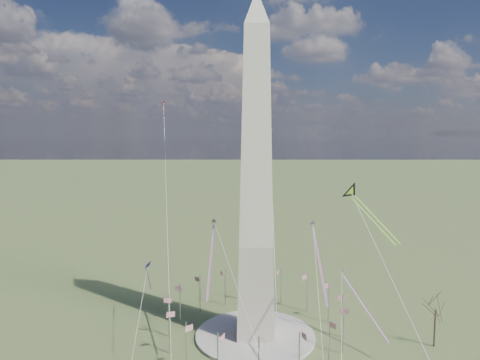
{
  "coord_description": "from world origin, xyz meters",
  "views": [
    {
      "loc": [
        -4.17,
        -123.05,
        61.0
      ],
      "look_at": [
        -4.59,
        0.0,
        47.59
      ],
      "focal_mm": 32.0,
      "sensor_mm": 36.0,
      "label": 1
    }
  ],
  "objects": [
    {
      "name": "ground",
      "position": [
        0.0,
        0.0,
        0.0
      ],
      "size": [
        2000.0,
        2000.0,
        0.0
      ],
      "primitive_type": "plane",
      "color": "#485F2F",
      "rests_on": "ground"
    },
    {
      "name": "plaza",
      "position": [
        0.0,
        0.0,
        0.4
      ],
      "size": [
        36.0,
        36.0,
        0.8
      ],
      "primitive_type": "cylinder",
      "color": "#B0A9A0",
      "rests_on": "ground"
    },
    {
      "name": "washington_monument",
      "position": [
        0.0,
        0.0,
        47.95
      ],
      "size": [
        15.56,
        15.56,
        100.0
      ],
      "color": "#B8B09A",
      "rests_on": "plaza"
    },
    {
      "name": "flagpole_ring",
      "position": [
        -0.0,
        -0.0,
        7.27
      ],
      "size": [
        54.4,
        54.4,
        13.0
      ],
      "color": "#AFB1B5",
      "rests_on": "ground"
    },
    {
      "name": "tree_near",
      "position": [
        51.32,
        -5.75,
        11.67
      ],
      "size": [
        9.35,
        9.35,
        16.36
      ],
      "color": "#483E2B",
      "rests_on": "ground"
    },
    {
      "name": "kite_delta_black",
      "position": [
        29.29,
        3.29,
        42.83
      ],
      "size": [
        14.46,
        18.1,
        15.71
      ],
      "rotation": [
        0.0,
        0.0,
        3.74
      ],
      "color": "black",
      "rests_on": "ground"
    },
    {
      "name": "kite_diamond_purple",
      "position": [
        -33.89,
        8.87,
        18.4
      ],
      "size": [
        1.92,
        3.21,
        9.91
      ],
      "rotation": [
        0.0,
        0.0,
        2.89
      ],
      "color": "navy",
      "rests_on": "ground"
    },
    {
      "name": "kite_streamer_left",
      "position": [
        16.22,
        -10.89,
        30.13
      ],
      "size": [
        2.21,
        23.63,
        16.24
      ],
      "rotation": [
        0.0,
        0.0,
        3.14
      ],
      "color": "#FF4E28",
      "rests_on": "ground"
    },
    {
      "name": "kite_streamer_mid",
      "position": [
        -12.53,
        -5.49,
        29.54
      ],
      "size": [
        2.25,
        24.04,
        16.51
      ],
      "rotation": [
        0.0,
        0.0,
        3.13
      ],
      "color": "#FF4E28",
      "rests_on": "ground"
    },
    {
      "name": "kite_streamer_right",
      "position": [
        29.76,
        -2.09,
        13.93
      ],
      "size": [
        9.9,
        19.91,
        14.61
      ],
      "rotation": [
        0.0,
        0.0,
        3.56
      ],
      "color": "#FF4E28",
      "rests_on": "ground"
    },
    {
      "name": "kite_small_red",
      "position": [
        -33.26,
        38.13,
        72.12
      ],
      "size": [
        1.39,
        1.39,
        4.0
      ],
      "rotation": [
        0.0,
        0.0,
        3.08
      ],
      "color": "red",
      "rests_on": "ground"
    },
    {
      "name": "kite_small_white",
      "position": [
        6.82,
        43.47,
        61.96
      ],
      "size": [
        1.98,
        1.74,
        5.18
      ],
      "rotation": [
        0.0,
        0.0,
        3.2
      ],
      "color": "silver",
      "rests_on": "ground"
    }
  ]
}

